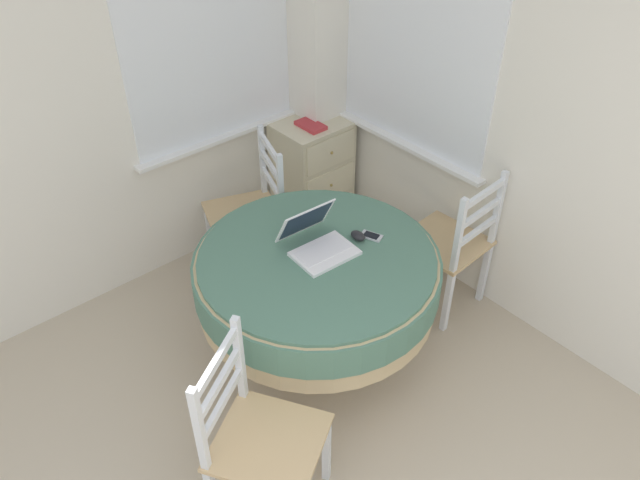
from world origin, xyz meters
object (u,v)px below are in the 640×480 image
(computer_mouse, at_px, (358,236))
(dining_chair_near_right_window, at_px, (451,244))
(dining_chair_near_back_window, at_px, (251,212))
(round_dining_table, at_px, (317,277))
(cell_phone, at_px, (371,236))
(book_on_cabinet, at_px, (311,125))
(dining_chair_camera_near, at_px, (258,438))
(laptop, at_px, (318,242))
(corner_cabinet, at_px, (312,172))

(computer_mouse, xyz_separation_m, dining_chair_near_right_window, (0.63, -0.13, -0.30))
(dining_chair_near_back_window, bearing_deg, round_dining_table, -102.64)
(round_dining_table, distance_m, cell_phone, 0.35)
(computer_mouse, distance_m, dining_chair_near_back_window, 0.93)
(round_dining_table, height_order, book_on_cabinet, book_on_cabinet)
(round_dining_table, relative_size, dining_chair_camera_near, 1.34)
(round_dining_table, bearing_deg, computer_mouse, -8.20)
(laptop, height_order, corner_cabinet, laptop)
(dining_chair_near_back_window, relative_size, dining_chair_camera_near, 1.00)
(laptop, height_order, book_on_cabinet, laptop)
(round_dining_table, bearing_deg, dining_chair_near_back_window, 77.36)
(cell_phone, xyz_separation_m, corner_cabinet, (0.53, 1.09, -0.34))
(round_dining_table, distance_m, corner_cabinet, 1.34)
(laptop, relative_size, computer_mouse, 3.94)
(corner_cabinet, bearing_deg, round_dining_table, -129.16)
(corner_cabinet, bearing_deg, laptop, -128.87)
(dining_chair_near_right_window, height_order, dining_chair_camera_near, same)
(round_dining_table, distance_m, laptop, 0.19)
(laptop, bearing_deg, dining_chair_near_back_window, 79.39)
(computer_mouse, xyz_separation_m, cell_phone, (0.07, -0.03, -0.02))
(computer_mouse, bearing_deg, laptop, 160.75)
(cell_phone, relative_size, dining_chair_camera_near, 0.13)
(computer_mouse, distance_m, cell_phone, 0.07)
(computer_mouse, relative_size, cell_phone, 0.70)
(laptop, distance_m, dining_chair_camera_near, 0.98)
(laptop, relative_size, cell_phone, 2.75)
(dining_chair_near_right_window, bearing_deg, dining_chair_near_back_window, 123.86)
(laptop, xyz_separation_m, cell_phone, (0.27, -0.10, -0.04))
(round_dining_table, xyz_separation_m, cell_phone, (0.31, -0.07, 0.14))
(round_dining_table, height_order, corner_cabinet, corner_cabinet)
(book_on_cabinet, bearing_deg, round_dining_table, -128.76)
(round_dining_table, height_order, dining_chair_camera_near, dining_chair_camera_near)
(laptop, bearing_deg, computer_mouse, -19.25)
(laptop, distance_m, corner_cabinet, 1.33)
(dining_chair_camera_near, relative_size, book_on_cabinet, 4.63)
(computer_mouse, bearing_deg, dining_chair_near_back_window, 93.41)
(computer_mouse, relative_size, dining_chair_camera_near, 0.09)
(laptop, xyz_separation_m, book_on_cabinet, (0.75, 0.94, 0.01))
(dining_chair_near_back_window, height_order, book_on_cabinet, dining_chair_near_back_window)
(computer_mouse, bearing_deg, book_on_cabinet, 61.77)
(cell_phone, relative_size, dining_chair_near_right_window, 0.13)
(laptop, distance_m, computer_mouse, 0.22)
(dining_chair_camera_near, bearing_deg, book_on_cabinet, 43.95)
(corner_cabinet, bearing_deg, dining_chair_near_back_window, -164.35)
(cell_phone, bearing_deg, dining_chair_near_right_window, -10.21)
(computer_mouse, distance_m, corner_cabinet, 1.27)
(dining_chair_near_right_window, distance_m, book_on_cabinet, 1.19)
(laptop, bearing_deg, book_on_cabinet, 51.57)
(cell_phone, distance_m, dining_chair_camera_near, 1.15)
(cell_phone, xyz_separation_m, dining_chair_camera_near, (-1.03, -0.41, -0.28))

